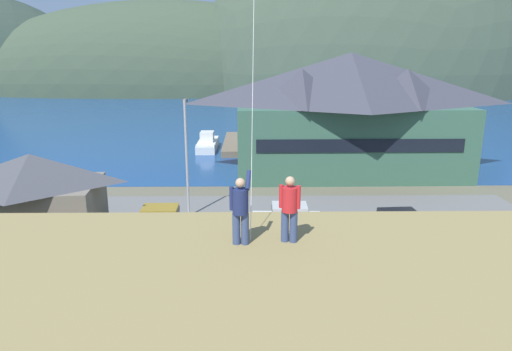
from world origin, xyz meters
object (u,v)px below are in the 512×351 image
(moored_boat_outer_mooring, at_px, (268,139))
(parking_light_pole, at_px, (186,151))
(moored_boat_wharfside, at_px, (208,143))
(parked_car_corner_spot, at_px, (387,263))
(parked_car_back_row_left, at_px, (483,259))
(parked_car_front_row_end, at_px, (159,221))
(person_kite_flyer, at_px, (240,208))
(harbor_lodge, at_px, (349,110))
(person_companion, at_px, (290,207))
(parked_car_mid_row_far, at_px, (189,274))
(storage_shed_near_lot, at_px, (35,200))
(wharf_dock, at_px, (237,144))
(parked_car_mid_row_near, at_px, (396,225))
(parked_car_back_row_right, at_px, (288,218))

(moored_boat_outer_mooring, bearing_deg, parking_light_pole, -103.95)
(moored_boat_wharfside, xyz_separation_m, parked_car_corner_spot, (11.41, -32.38, 0.34))
(parked_car_back_row_left, distance_m, parked_car_front_row_end, 17.72)
(person_kite_flyer, bearing_deg, harbor_lodge, 73.29)
(moored_boat_wharfside, relative_size, person_companion, 3.81)
(parked_car_back_row_left, relative_size, parked_car_mid_row_far, 1.00)
(harbor_lodge, distance_m, storage_shed_near_lot, 27.23)
(wharf_dock, relative_size, parked_car_mid_row_near, 2.98)
(parked_car_corner_spot, bearing_deg, person_companion, -121.55)
(wharf_dock, bearing_deg, parked_car_mid_row_far, -92.14)
(moored_boat_wharfside, bearing_deg, storage_shed_near_lot, -104.44)
(moored_boat_outer_mooring, distance_m, person_companion, 44.34)
(wharf_dock, height_order, moored_boat_outer_mooring, moored_boat_outer_mooring)
(parked_car_back_row_right, bearing_deg, person_kite_flyer, -99.31)
(moored_boat_outer_mooring, distance_m, parked_car_front_row_end, 29.90)
(wharf_dock, bearing_deg, parked_car_back_row_left, -69.23)
(moored_boat_outer_mooring, distance_m, parked_car_corner_spot, 35.15)
(parked_car_corner_spot, distance_m, parked_car_back_row_left, 4.82)
(storage_shed_near_lot, bearing_deg, parked_car_front_row_end, 11.88)
(parked_car_corner_spot, relative_size, parked_car_front_row_end, 1.02)
(harbor_lodge, xyz_separation_m, parking_light_pole, (-13.15, -12.11, -1.25))
(parked_car_mid_row_far, bearing_deg, person_kite_flyer, -72.62)
(parking_light_pole, bearing_deg, parked_car_mid_row_far, -82.66)
(parked_car_back_row_right, distance_m, parked_car_front_row_end, 7.76)
(parked_car_mid_row_near, distance_m, parking_light_pole, 13.90)
(parking_light_pole, bearing_deg, moored_boat_wharfside, 91.82)
(storage_shed_near_lot, height_order, moored_boat_outer_mooring, storage_shed_near_lot)
(parking_light_pole, bearing_deg, wharf_dock, 83.84)
(person_companion, bearing_deg, harbor_lodge, 75.37)
(storage_shed_near_lot, height_order, parked_car_back_row_right, storage_shed_near_lot)
(harbor_lodge, height_order, wharf_dock, harbor_lodge)
(parked_car_corner_spot, bearing_deg, harbor_lodge, 83.51)
(moored_boat_wharfside, relative_size, parked_car_corner_spot, 1.53)
(harbor_lodge, bearing_deg, parked_car_corner_spot, -96.49)
(wharf_dock, distance_m, person_companion, 43.79)
(moored_boat_outer_mooring, xyz_separation_m, parked_car_back_row_left, (9.19, -34.50, 0.34))
(parked_car_back_row_right, distance_m, person_companion, 16.43)
(harbor_lodge, bearing_deg, parking_light_pole, -137.35)
(parked_car_front_row_end, distance_m, person_companion, 17.35)
(parked_car_back_row_right, bearing_deg, moored_boat_outer_mooring, 90.27)
(parked_car_mid_row_near, height_order, person_companion, person_companion)
(harbor_lodge, xyz_separation_m, parked_car_mid_row_far, (-11.79, -22.61, -4.75))
(storage_shed_near_lot, height_order, parked_car_mid_row_near, storage_shed_near_lot)
(storage_shed_near_lot, xyz_separation_m, parked_car_back_row_left, (23.38, -4.21, -1.77))
(storage_shed_near_lot, bearing_deg, parking_light_pole, 31.99)
(wharf_dock, height_order, parked_car_mid_row_far, parked_car_mid_row_far)
(parked_car_back_row_right, xyz_separation_m, parked_car_back_row_left, (9.06, -5.90, 0.00))
(parked_car_corner_spot, distance_m, person_companion, 12.11)
(storage_shed_near_lot, distance_m, parked_car_front_row_end, 6.94)
(moored_boat_outer_mooring, bearing_deg, wharf_dock, -169.57)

